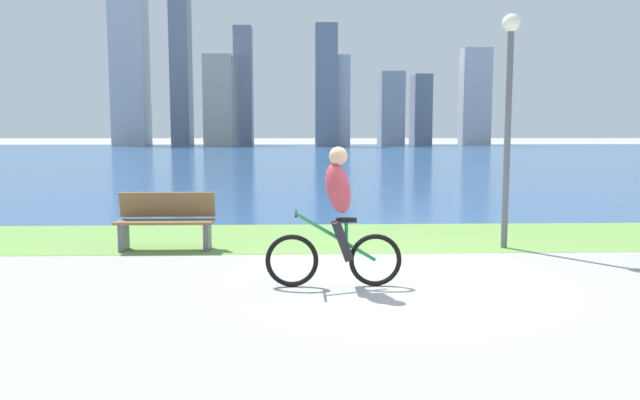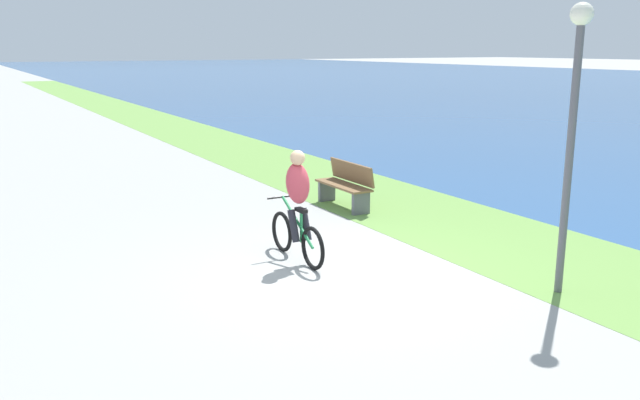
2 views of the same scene
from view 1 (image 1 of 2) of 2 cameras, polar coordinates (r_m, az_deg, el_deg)
ground_plane at (r=7.88m, az=7.68°, el=-7.31°), size 300.00×300.00×0.00m
grass_strip_bayside at (r=10.92m, az=4.94°, el=-3.41°), size 120.00×2.97×0.01m
bay_water_surface at (r=49.10m, az=-0.42°, el=4.23°), size 300.00×73.76×0.00m
cyclist_lead at (r=7.33m, az=1.56°, el=-1.64°), size 1.64×0.52×1.68m
bench_near_path at (r=9.98m, az=-14.04°, el=-1.92°), size 1.50×0.47×0.90m
lamppost_tall at (r=10.18m, az=17.04°, el=9.24°), size 0.28×0.28×3.65m
city_skyline_far_shore at (r=79.84m, az=-6.04°, el=11.00°), size 48.53×10.25×24.13m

